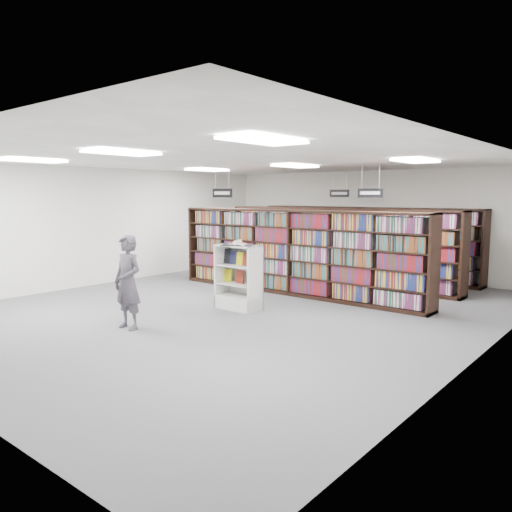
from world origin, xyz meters
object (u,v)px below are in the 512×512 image
Objects in this scene: endcap_display at (240,287)px; open_book at (238,244)px; bookshelf_row_near at (295,252)px; shopper at (128,282)px.

endcap_display is 0.96m from open_book.
endcap_display is 1.77× the size of open_book.
bookshelf_row_near is at bearing 67.41° from open_book.
open_book is (0.04, -2.16, 0.38)m from bookshelf_row_near.
bookshelf_row_near is at bearing 91.40° from endcap_display.
bookshelf_row_near is 4.64m from shopper.
endcap_display is at bearing 76.00° from shopper.
shopper is at bearing -125.93° from open_book.
bookshelf_row_near is 2.20m from open_book.
open_book reaches higher than endcap_display.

